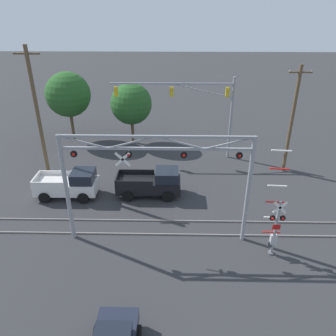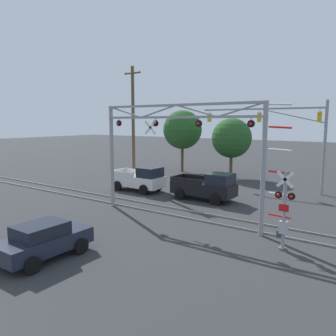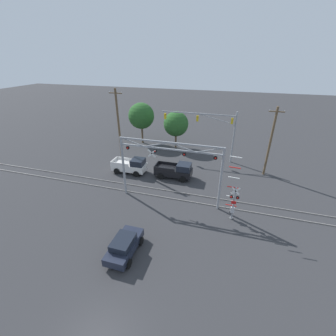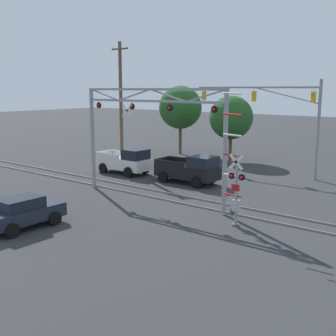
{
  "view_description": "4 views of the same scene",
  "coord_description": "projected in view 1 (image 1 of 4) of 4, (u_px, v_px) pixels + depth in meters",
  "views": [
    {
      "loc": [
        0.98,
        -1.7,
        13.16
      ],
      "look_at": [
        0.59,
        17.46,
        3.41
      ],
      "focal_mm": 35.0,
      "sensor_mm": 36.0,
      "label": 1
    },
    {
      "loc": [
        10.57,
        -1.55,
        5.83
      ],
      "look_at": [
        -0.69,
        14.68,
        3.01
      ],
      "focal_mm": 35.0,
      "sensor_mm": 36.0,
      "label": 2
    },
    {
      "loc": [
        5.67,
        -5.22,
        14.46
      ],
      "look_at": [
        -1.09,
        17.73,
        2.27
      ],
      "focal_mm": 24.0,
      "sensor_mm": 36.0,
      "label": 3
    },
    {
      "loc": [
        16.65,
        -4.82,
        6.82
      ],
      "look_at": [
        2.46,
        13.13,
        2.48
      ],
      "focal_mm": 45.0,
      "sensor_mm": 36.0,
      "label": 4
    }
  ],
  "objects": [
    {
      "name": "rail_track_near",
      "position": [
        158.0,
        234.0,
        20.67
      ],
      "size": [
        80.0,
        0.08,
        0.1
      ],
      "primitive_type": "cube",
      "color": "gray",
      "rests_on": "ground_plane"
    },
    {
      "name": "rail_track_far",
      "position": [
        159.0,
        221.0,
        21.95
      ],
      "size": [
        80.0,
        0.08,
        0.1
      ],
      "primitive_type": "cube",
      "color": "gray",
      "rests_on": "ground_plane"
    },
    {
      "name": "crossing_gantry",
      "position": [
        156.0,
        173.0,
        18.36
      ],
      "size": [
        10.75,
        0.28,
        6.84
      ],
      "color": "gray",
      "rests_on": "ground_plane"
    },
    {
      "name": "crossing_signal_mast",
      "position": [
        275.0,
        225.0,
        18.23
      ],
      "size": [
        1.35,
        0.35,
        6.65
      ],
      "color": "gray",
      "rests_on": "ground_plane"
    },
    {
      "name": "traffic_signal_span",
      "position": [
        202.0,
        103.0,
        28.77
      ],
      "size": [
        10.8,
        0.39,
        7.5
      ],
      "color": "gray",
      "rests_on": "ground_plane"
    },
    {
      "name": "pickup_truck_lead",
      "position": [
        152.0,
        183.0,
        24.56
      ],
      "size": [
        4.77,
        2.16,
        2.11
      ],
      "color": "black",
      "rests_on": "ground_plane"
    },
    {
      "name": "pickup_truck_following",
      "position": [
        70.0,
        184.0,
        24.4
      ],
      "size": [
        4.57,
        2.16,
        2.11
      ],
      "color": "silver",
      "rests_on": "ground_plane"
    },
    {
      "name": "utility_pole_left",
      "position": [
        39.0,
        119.0,
        24.01
      ],
      "size": [
        1.8,
        0.28,
        10.66
      ],
      "color": "brown",
      "rests_on": "ground_plane"
    },
    {
      "name": "utility_pole_right",
      "position": [
        292.0,
        120.0,
        26.47
      ],
      "size": [
        1.8,
        0.28,
        9.0
      ],
      "color": "brown",
      "rests_on": "ground_plane"
    },
    {
      "name": "background_tree_beyond_span",
      "position": [
        131.0,
        104.0,
        32.43
      ],
      "size": [
        4.11,
        4.11,
        6.19
      ],
      "color": "brown",
      "rests_on": "ground_plane"
    },
    {
      "name": "background_tree_far_left_verge",
      "position": [
        68.0,
        95.0,
        32.7
      ],
      "size": [
        4.47,
        4.47,
        7.12
      ],
      "color": "brown",
      "rests_on": "ground_plane"
    }
  ]
}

